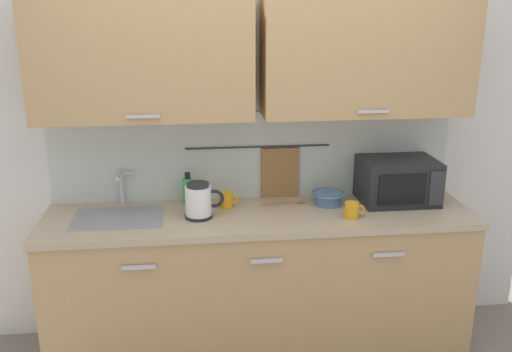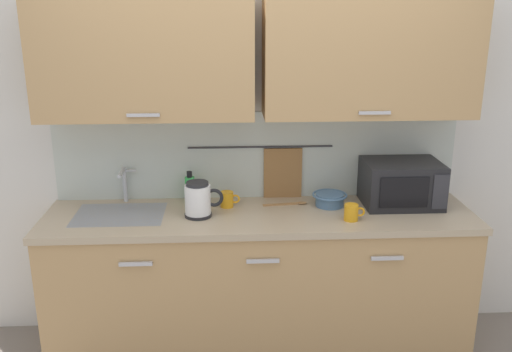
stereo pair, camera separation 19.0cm
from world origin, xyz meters
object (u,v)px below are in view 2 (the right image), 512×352
electric_kettle (199,200)px  mug_by_kettle (352,212)px  microwave (401,183)px  dish_soap_bottle (190,188)px  wooden_spoon (290,204)px  mug_near_sink (227,199)px  mixing_bowl (330,199)px

electric_kettle → mug_by_kettle: electric_kettle is taller
microwave → mug_by_kettle: microwave is taller
electric_kettle → mug_by_kettle: size_ratio=1.89×
electric_kettle → mug_by_kettle: bearing=-7.2°
microwave → dish_soap_bottle: microwave is taller
mug_by_kettle → wooden_spoon: size_ratio=0.43×
electric_kettle → mug_near_sink: 0.23m
mug_by_kettle → mug_near_sink: bearing=160.0°
electric_kettle → dish_soap_bottle: 0.26m
dish_soap_bottle → wooden_spoon: (0.62, -0.09, -0.08)m
mixing_bowl → wooden_spoon: (-0.24, 0.03, -0.04)m
wooden_spoon → mixing_bowl: bearing=-7.3°
mug_near_sink → wooden_spoon: size_ratio=0.43×
mixing_bowl → mug_by_kettle: mug_by_kettle is taller
electric_kettle → mixing_bowl: 0.80m
mug_by_kettle → dish_soap_bottle: bearing=158.9°
electric_kettle → mug_near_sink: size_ratio=1.89×
mug_near_sink → mug_by_kettle: same height
microwave → wooden_spoon: (-0.67, 0.03, -0.13)m
mug_near_sink → electric_kettle: bearing=-138.2°
microwave → wooden_spoon: bearing=177.7°
microwave → dish_soap_bottle: 1.30m
electric_kettle → mug_by_kettle: 0.88m
electric_kettle → mug_near_sink: bearing=41.8°
electric_kettle → mixing_bowl: electric_kettle is taller
mug_by_kettle → mixing_bowl: bearing=108.7°
dish_soap_bottle → mug_by_kettle: 1.00m
microwave → electric_kettle: microwave is taller
microwave → mug_by_kettle: size_ratio=3.83×
mixing_bowl → wooden_spoon: size_ratio=0.77×
dish_soap_bottle → mixing_bowl: 0.86m
electric_kettle → mug_near_sink: (0.16, 0.15, -0.05)m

